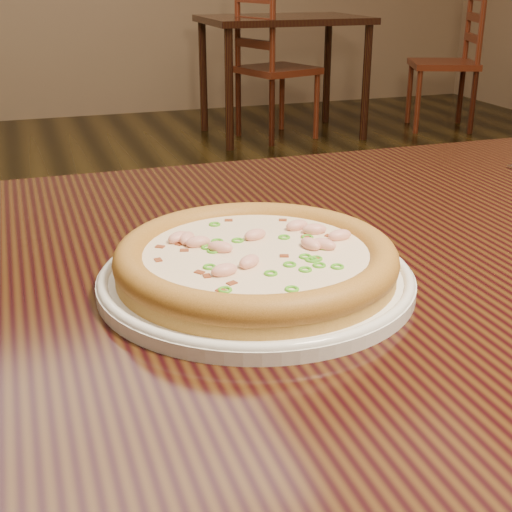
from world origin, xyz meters
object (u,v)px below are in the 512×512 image
object	(u,v)px
chair_c	(271,69)
chair_d	(452,63)
hero_table	(345,336)
plate	(256,277)
pizza	(256,259)
bg_table_right	(283,32)

from	to	relation	value
chair_c	chair_d	size ratio (longest dim) A/B	1.00
chair_c	hero_table	bearing A→B (deg)	-108.67
plate	chair_d	distance (m)	4.52
pizza	chair_c	xyz separation A→B (m)	(1.37, 3.75, -0.34)
pizza	chair_d	xyz separation A→B (m)	(2.63, 3.66, -0.34)
plate	chair_d	bearing A→B (deg)	54.30
chair_c	chair_d	xyz separation A→B (m)	(1.26, -0.09, 0.00)
pizza	plate	bearing A→B (deg)	-122.76
plate	bg_table_right	size ratio (longest dim) A/B	0.29
chair_d	hero_table	bearing A→B (deg)	-124.81
bg_table_right	chair_d	size ratio (longest dim) A/B	1.05
bg_table_right	chair_d	bearing A→B (deg)	-8.12
hero_table	bg_table_right	distance (m)	4.01
hero_table	bg_table_right	bearing A→B (deg)	70.20
plate	chair_c	xyz separation A→B (m)	(1.37, 3.75, -0.32)
plate	pizza	size ratio (longest dim) A/B	1.12
hero_table	pizza	size ratio (longest dim) A/B	4.63
hero_table	pizza	distance (m)	0.18
hero_table	pizza	xyz separation A→B (m)	(-0.12, -0.05, 0.13)
bg_table_right	chair_d	xyz separation A→B (m)	(1.15, -0.16, -0.22)
bg_table_right	chair_c	world-z (taller)	chair_c
hero_table	pizza	bearing A→B (deg)	-157.42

